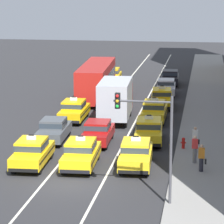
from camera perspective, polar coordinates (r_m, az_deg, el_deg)
ground_plane at (r=32.97m, az=-3.79°, el=-6.85°), size 160.00×160.00×0.00m
lane_stripe_left_center at (r=52.21m, az=-0.65°, el=0.36°), size 0.14×80.00×0.01m
lane_stripe_center_right at (r=51.78m, az=2.84°, el=0.25°), size 0.14×80.00×0.01m
sidewalk_curb at (r=46.60m, az=9.02°, el=-1.16°), size 4.00×90.00×0.15m
taxi_left_nearest at (r=36.10m, az=-7.58°, el=-3.76°), size 2.02×4.64×1.96m
sedan_left_second at (r=41.53m, az=-5.55°, el=-1.62°), size 1.94×4.37×1.58m
taxi_left_third at (r=47.45m, az=-3.62°, el=0.20°), size 1.91×4.60×1.96m
bus_left_fourth at (r=56.55m, az=-1.48°, el=3.16°), size 3.14×11.32×3.22m
taxi_left_fifth at (r=64.93m, az=-0.05°, el=3.51°), size 2.02×4.64×1.96m
taxi_center_nearest at (r=35.62m, az=-2.96°, el=-3.89°), size 2.00×4.63×1.96m
sedan_center_second at (r=40.67m, az=-1.35°, el=-1.87°), size 1.85×4.34×1.58m
box_truck_center_third at (r=47.41m, az=0.39°, el=1.33°), size 2.55×7.06×3.27m
taxi_right_nearest at (r=35.50m, az=2.29°, el=-3.94°), size 2.03×4.64×1.96m
taxi_right_second at (r=41.04m, az=3.52°, el=-1.72°), size 2.10×4.67×1.96m
taxi_right_third at (r=47.20m, az=4.03°, el=0.13°), size 1.85×4.57×1.96m
taxi_right_fourth at (r=52.58m, az=4.75°, el=1.38°), size 2.14×4.68×1.96m
sedan_right_fifth at (r=58.25m, az=5.15°, el=2.41°), size 1.94×4.37×1.58m
sedan_right_sixth at (r=64.24m, az=5.53°, el=3.33°), size 1.92×4.36×1.58m
pedestrian_near_crosswalk at (r=36.24m, az=7.86°, el=-3.51°), size 0.36×0.24×1.68m
pedestrian_mid_block at (r=38.69m, az=7.91°, el=-2.56°), size 0.47×0.24×1.61m
pedestrian_by_storefront at (r=34.71m, az=8.51°, el=-4.33°), size 0.47×0.24×1.60m
fire_hydrant at (r=39.36m, az=6.79°, el=-2.89°), size 0.36×0.22×0.73m
traffic_light_pole at (r=28.88m, az=3.74°, el=-1.71°), size 2.87×0.33×5.58m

